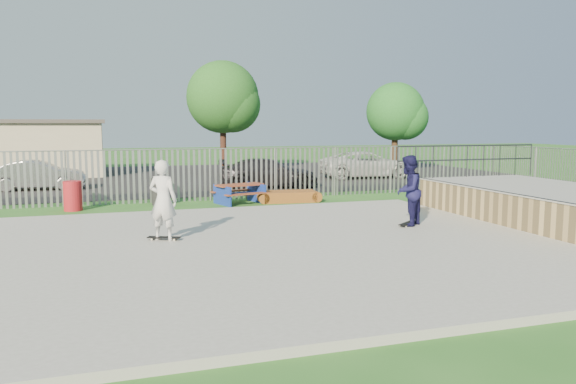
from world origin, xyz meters
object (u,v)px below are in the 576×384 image
object	(u,v)px
tree_mid	(223,97)
car_dark	(268,173)
picnic_table	(240,194)
trash_bin_grey	(160,191)
car_white	(367,165)
tree_right	(395,112)
skater_navy	(408,191)
car_silver	(38,175)
funbox	(288,196)
trash_bin_red	(73,196)
skater_white	(163,200)

from	to	relation	value
tree_mid	car_dark	bearing A→B (deg)	-88.15
picnic_table	trash_bin_grey	xyz separation A→B (m)	(-2.85, 0.59, 0.12)
car_white	tree_right	xyz separation A→B (m)	(3.48, 3.26, 2.96)
car_dark	tree_right	xyz separation A→B (m)	(9.92, 6.15, 3.02)
tree_mid	skater_navy	distance (m)	20.84
car_silver	trash_bin_grey	bearing A→B (deg)	-141.14
car_silver	skater_navy	xyz separation A→B (m)	(10.79, -13.70, 0.44)
car_white	car_silver	bearing A→B (deg)	96.73
funbox	tree_mid	size ratio (longest dim) A/B	0.31
trash_bin_grey	car_dark	world-z (taller)	car_dark
trash_bin_grey	tree_mid	bearing A→B (deg)	69.16
trash_bin_red	funbox	bearing A→B (deg)	-1.16
picnic_table	tree_right	xyz separation A→B (m)	(12.40, 10.94, 3.33)
funbox	car_silver	size ratio (longest dim) A/B	0.53
trash_bin_red	skater_navy	size ratio (longest dim) A/B	0.52
funbox	car_white	distance (m)	10.49
picnic_table	car_white	world-z (taller)	car_white
funbox	tree_mid	bearing A→B (deg)	94.13
car_white	skater_white	distance (m)	18.88
car_silver	car_white	distance (m)	16.54
trash_bin_red	car_dark	bearing A→B (deg)	29.54
picnic_table	car_dark	world-z (taller)	car_dark
funbox	trash_bin_red	xyz separation A→B (m)	(-7.69, 0.16, 0.31)
car_dark	skater_navy	world-z (taller)	skater_navy
trash_bin_red	car_dark	size ratio (longest dim) A/B	0.22
funbox	tree_right	world-z (taller)	tree_right
picnic_table	trash_bin_grey	distance (m)	2.91
picnic_table	trash_bin_red	world-z (taller)	trash_bin_red
picnic_table	skater_navy	world-z (taller)	skater_navy
tree_mid	tree_right	size ratio (longest dim) A/B	1.23
car_dark	skater_navy	size ratio (longest dim) A/B	2.36
car_silver	tree_right	distance (m)	20.61
picnic_table	car_silver	size ratio (longest dim) A/B	0.51
trash_bin_red	tree_right	xyz separation A→B (m)	(18.21, 10.85, 3.19)
car_silver	car_dark	distance (m)	10.33
tree_right	picnic_table	bearing A→B (deg)	-138.60
car_dark	skater_white	bearing A→B (deg)	165.02
funbox	tree_mid	world-z (taller)	tree_mid
trash_bin_red	tree_right	distance (m)	21.44
car_silver	picnic_table	bearing A→B (deg)	-130.32
trash_bin_grey	tree_mid	xyz separation A→B (m)	(5.04, 13.25, 4.06)
tree_right	skater_navy	xyz separation A→B (m)	(-9.22, -17.63, -2.58)
picnic_table	car_white	xyz separation A→B (m)	(8.93, 7.68, 0.36)
trash_bin_grey	car_white	xyz separation A→B (m)	(11.78, 7.09, 0.24)
car_silver	car_white	world-z (taller)	car_white
trash_bin_grey	car_silver	world-z (taller)	car_silver
tree_mid	skater_navy	xyz separation A→B (m)	(0.99, -20.53, -3.44)
trash_bin_red	trash_bin_grey	xyz separation A→B (m)	(2.96, 0.50, -0.01)
skater_white	car_silver	bearing A→B (deg)	-38.93
car_silver	skater_white	world-z (taller)	skater_white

